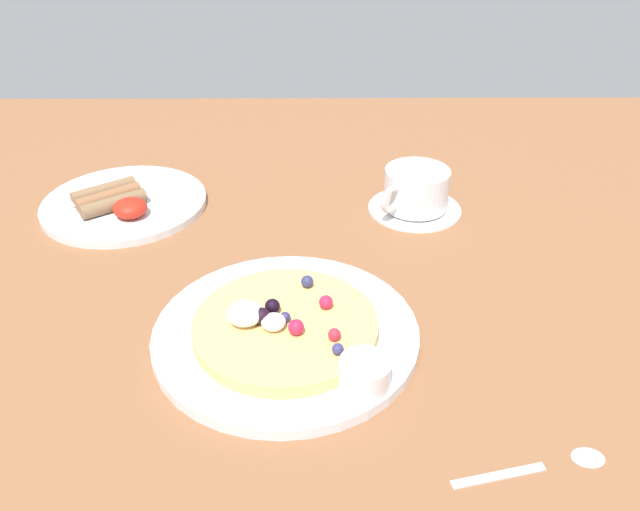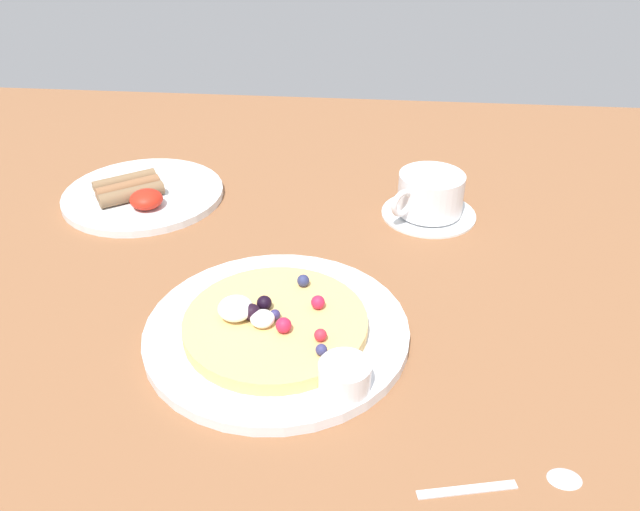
% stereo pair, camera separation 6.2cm
% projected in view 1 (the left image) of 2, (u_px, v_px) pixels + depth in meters
% --- Properties ---
extents(ground_plane, '(1.75, 1.40, 0.03)m').
position_uv_depth(ground_plane, '(288.00, 317.00, 0.72)').
color(ground_plane, brown).
extents(pancake_plate, '(0.28, 0.28, 0.01)m').
position_uv_depth(pancake_plate, '(291.00, 333.00, 0.66)').
color(pancake_plate, white).
rests_on(pancake_plate, ground_plane).
extents(pancake_with_berries, '(0.19, 0.19, 0.04)m').
position_uv_depth(pancake_with_berries, '(286.00, 326.00, 0.65)').
color(pancake_with_berries, '#E5B668').
rests_on(pancake_with_berries, pancake_plate).
extents(syrup_ramekin, '(0.05, 0.05, 0.03)m').
position_uv_depth(syrup_ramekin, '(364.00, 373.00, 0.58)').
color(syrup_ramekin, white).
rests_on(syrup_ramekin, pancake_plate).
extents(breakfast_plate, '(0.23, 0.23, 0.01)m').
position_uv_depth(breakfast_plate, '(125.00, 203.00, 0.91)').
color(breakfast_plate, silver).
rests_on(breakfast_plate, ground_plane).
extents(fried_breakfast, '(0.13, 0.11, 0.03)m').
position_uv_depth(fried_breakfast, '(111.00, 200.00, 0.88)').
color(fried_breakfast, brown).
rests_on(fried_breakfast, breakfast_plate).
extents(coffee_saucer, '(0.13, 0.13, 0.01)m').
position_uv_depth(coffee_saucer, '(415.00, 208.00, 0.90)').
color(coffee_saucer, white).
rests_on(coffee_saucer, ground_plane).
extents(coffee_cup, '(0.10, 0.10, 0.06)m').
position_uv_depth(coffee_cup, '(416.00, 188.00, 0.88)').
color(coffee_cup, white).
rests_on(coffee_cup, coffee_saucer).
extents(teaspoon, '(0.14, 0.04, 0.01)m').
position_uv_depth(teaspoon, '(558.00, 462.00, 0.53)').
color(teaspoon, silver).
rests_on(teaspoon, ground_plane).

